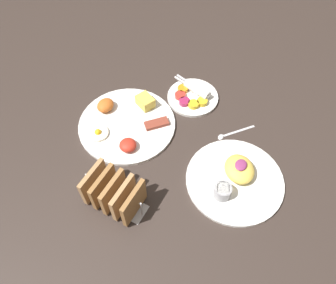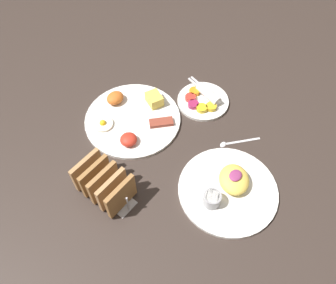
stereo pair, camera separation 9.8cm
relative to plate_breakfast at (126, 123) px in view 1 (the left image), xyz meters
name	(u,v)px [view 1 (the left image)]	position (x,y,z in m)	size (l,w,h in m)	color
ground_plane	(173,149)	(-0.01, -0.18, -0.01)	(3.00, 3.00, 0.00)	#332823
plate_breakfast	(126,123)	(0.00, 0.00, 0.00)	(0.31, 0.31, 0.05)	white
plate_condiments	(193,96)	(0.21, -0.13, 0.00)	(0.17, 0.18, 0.04)	white
plate_foreground	(235,178)	(-0.02, -0.38, 0.00)	(0.28, 0.28, 0.06)	white
toast_rack	(114,193)	(-0.24, -0.12, 0.04)	(0.10, 0.18, 0.10)	#B7B7BC
teaspoon	(230,133)	(0.13, -0.31, -0.01)	(0.11, 0.09, 0.01)	silver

